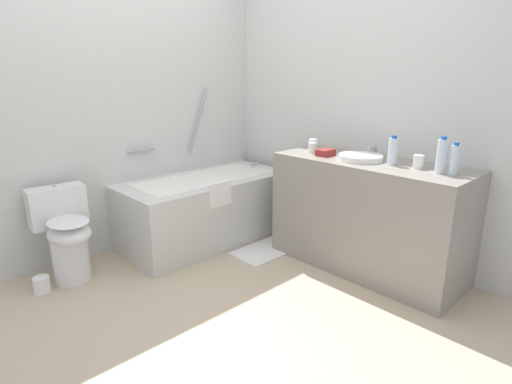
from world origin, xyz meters
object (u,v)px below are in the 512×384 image
object	(u,v)px
water_bottle_1	(393,151)
bath_mat	(264,251)
toilet	(66,234)
sink_faucet	(374,152)
water_bottle_2	(442,156)
drinking_glass_1	(313,145)
sink_basin	(361,157)
drinking_glass_0	(418,162)
bathtub	(206,207)
water_bottle_0	(455,160)
drinking_glass_2	(312,148)
toilet_paper_roll	(42,285)
amenity_basket	(326,152)

from	to	relation	value
water_bottle_1	bath_mat	world-z (taller)	water_bottle_1
toilet	water_bottle_1	bearing A→B (deg)	51.40
sink_faucet	water_bottle_1	size ratio (longest dim) A/B	0.73
water_bottle_2	drinking_glass_1	xyz separation A→B (m)	(0.04, 1.08, -0.06)
sink_basin	water_bottle_1	size ratio (longest dim) A/B	1.56
sink_basin	drinking_glass_1	distance (m)	0.50
water_bottle_1	drinking_glass_0	world-z (taller)	water_bottle_1
bath_mat	water_bottle_1	bearing A→B (deg)	-68.08
toilet	sink_basin	distance (m)	2.24
water_bottle_1	sink_basin	bearing A→B (deg)	95.99
bathtub	water_bottle_1	distance (m)	1.71
bath_mat	water_bottle_0	bearing A→B (deg)	-74.30
bathtub	sink_faucet	bearing A→B (deg)	-60.50
bathtub	bath_mat	bearing A→B (deg)	-73.09
bath_mat	sink_faucet	bearing A→B (deg)	-51.62
water_bottle_0	drinking_glass_1	xyz separation A→B (m)	(0.01, 1.15, -0.05)
sink_faucet	drinking_glass_2	distance (m)	0.49
bathtub	toilet	distance (m)	1.21
sink_faucet	drinking_glass_2	world-z (taller)	sink_faucet
sink_basin	sink_faucet	world-z (taller)	sink_faucet
water_bottle_1	toilet_paper_roll	size ratio (longest dim) A/B	1.81
water_bottle_0	toilet	bearing A→B (deg)	131.38
water_bottle_2	bath_mat	world-z (taller)	water_bottle_2
sink_faucet	water_bottle_0	bearing A→B (deg)	-103.37
drinking_glass_1	amenity_basket	xyz separation A→B (m)	(-0.10, -0.21, -0.02)
drinking_glass_0	drinking_glass_1	bearing A→B (deg)	89.81
water_bottle_1	drinking_glass_1	size ratio (longest dim) A/B	2.14
sink_faucet	drinking_glass_2	size ratio (longest dim) A/B	1.81
water_bottle_2	amenity_basket	world-z (taller)	water_bottle_2
toilet	water_bottle_0	xyz separation A→B (m)	(1.76, -1.99, 0.60)
water_bottle_1	amenity_basket	distance (m)	0.54
water_bottle_2	drinking_glass_2	bearing A→B (deg)	92.59
amenity_basket	bathtub	bearing A→B (deg)	115.87
amenity_basket	drinking_glass_0	bearing A→B (deg)	-82.39
water_bottle_1	bathtub	bearing A→B (deg)	110.01
water_bottle_0	sink_faucet	bearing A→B (deg)	76.63
sink_basin	toilet_paper_roll	xyz separation A→B (m)	(-1.95, 1.26, -0.82)
sink_basin	toilet_paper_roll	bearing A→B (deg)	147.19
water_bottle_1	water_bottle_2	world-z (taller)	water_bottle_2
drinking_glass_1	bath_mat	distance (m)	1.00
sink_basin	drinking_glass_2	size ratio (longest dim) A/B	3.88
sink_faucet	toilet_paper_roll	size ratio (longest dim) A/B	1.32
bathtub	amenity_basket	bearing A→B (deg)	-64.13
drinking_glass_2	toilet_paper_roll	size ratio (longest dim) A/B	0.73
water_bottle_0	bath_mat	xyz separation A→B (m)	(-0.37, 1.33, -0.95)
sink_faucet	water_bottle_2	size ratio (longest dim) A/B	0.63
sink_basin	water_bottle_0	distance (m)	0.66
drinking_glass_0	toilet_paper_roll	distance (m)	2.74
bathtub	drinking_glass_0	world-z (taller)	bathtub
toilet	drinking_glass_2	xyz separation A→B (m)	(1.69, -0.90, 0.54)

